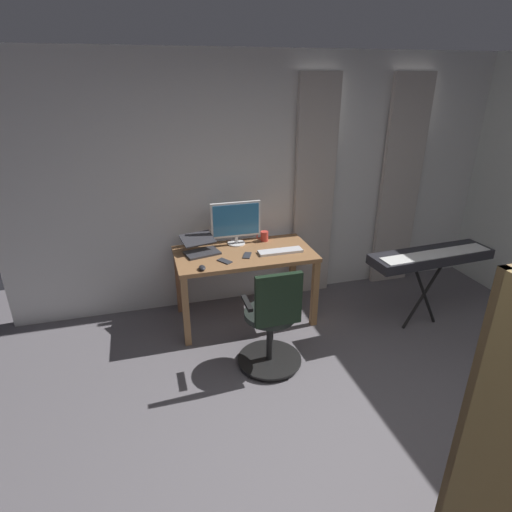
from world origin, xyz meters
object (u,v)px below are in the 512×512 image
object	(u,v)px
desk	(244,261)
cell_phone_face_up	(225,261)
mug_coffee	(264,236)
computer_mouse	(202,268)
laptop	(200,248)
piano_keyboard	(431,258)
office_chair	(272,323)
cell_phone_by_monitor	(247,255)
computer_keyboard	(280,251)
computer_monitor	(236,221)

from	to	relation	value
desk	cell_phone_face_up	world-z (taller)	cell_phone_face_up
cell_phone_face_up	mug_coffee	bearing A→B (deg)	-174.62
desk	computer_mouse	bearing A→B (deg)	31.96
laptop	piano_keyboard	size ratio (longest dim) A/B	0.31
desk	cell_phone_face_up	xyz separation A→B (m)	(0.23, 0.17, 0.10)
computer_mouse	laptop	bearing A→B (deg)	-96.81
office_chair	cell_phone_by_monitor	world-z (taller)	office_chair
office_chair	laptop	world-z (taller)	office_chair
computer_mouse	desk	bearing A→B (deg)	-148.04
mug_coffee	piano_keyboard	xyz separation A→B (m)	(-1.39, 0.86, -0.05)
cell_phone_by_monitor	laptop	bearing A→B (deg)	-3.07
desk	piano_keyboard	distance (m)	1.78
computer_keyboard	piano_keyboard	world-z (taller)	piano_keyboard
cell_phone_by_monitor	cell_phone_face_up	xyz separation A→B (m)	(0.24, 0.07, 0.00)
computer_monitor	computer_mouse	world-z (taller)	computer_monitor
computer_monitor	cell_phone_by_monitor	size ratio (longest dim) A/B	3.54
piano_keyboard	computer_mouse	bearing A→B (deg)	-12.33
computer_keyboard	cell_phone_by_monitor	world-z (taller)	computer_keyboard
computer_mouse	cell_phone_by_monitor	bearing A→B (deg)	-157.78
cell_phone_by_monitor	piano_keyboard	xyz separation A→B (m)	(-1.66, 0.53, -0.00)
computer_keyboard	office_chair	bearing A→B (deg)	67.00
cell_phone_face_up	mug_coffee	size ratio (longest dim) A/B	1.13
computer_keyboard	computer_mouse	distance (m)	0.82
laptop	computer_mouse	world-z (taller)	laptop
desk	cell_phone_by_monitor	distance (m)	0.14
computer_monitor	piano_keyboard	xyz separation A→B (m)	(-1.69, 0.86, -0.24)
desk	mug_coffee	bearing A→B (deg)	-138.98
computer_mouse	cell_phone_face_up	bearing A→B (deg)	-153.03
laptop	cell_phone_by_monitor	size ratio (longest dim) A/B	2.65
cell_phone_by_monitor	computer_monitor	bearing A→B (deg)	-62.14
piano_keyboard	cell_phone_by_monitor	bearing A→B (deg)	-20.90
desk	office_chair	world-z (taller)	office_chair
desk	laptop	size ratio (longest dim) A/B	3.54
office_chair	computer_mouse	bearing A→B (deg)	130.31
computer_monitor	cell_phone_by_monitor	world-z (taller)	computer_monitor
computer_monitor	cell_phone_face_up	bearing A→B (deg)	63.09
desk	laptop	distance (m)	0.45
office_chair	computer_monitor	world-z (taller)	computer_monitor
cell_phone_face_up	office_chair	bearing A→B (deg)	76.75
computer_monitor	computer_mouse	bearing A→B (deg)	50.26
computer_keyboard	mug_coffee	world-z (taller)	mug_coffee
computer_keyboard	laptop	xyz separation A→B (m)	(0.75, -0.21, 0.04)
desk	computer_mouse	world-z (taller)	computer_mouse
computer_mouse	cell_phone_face_up	world-z (taller)	computer_mouse
computer_keyboard	computer_mouse	xyz separation A→B (m)	(0.80, 0.18, 0.01)
cell_phone_by_monitor	piano_keyboard	bearing A→B (deg)	-174.62
computer_keyboard	piano_keyboard	size ratio (longest dim) A/B	0.35
computer_keyboard	mug_coffee	distance (m)	0.35
laptop	computer_keyboard	bearing A→B (deg)	151.21
computer_monitor	cell_phone_by_monitor	xyz separation A→B (m)	(-0.03, 0.33, -0.24)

